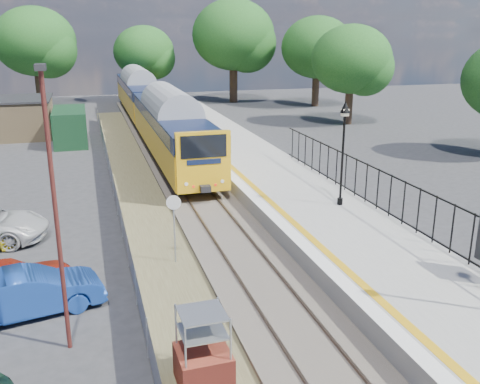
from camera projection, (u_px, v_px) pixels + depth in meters
name	position (u px, v px, depth m)	size (l,w,h in m)	color
ground	(272.00, 301.00, 17.20)	(120.00, 120.00, 0.00)	#2D2D30
track_bed	(197.00, 208.00, 25.94)	(5.90, 80.00, 0.29)	#473F38
platform	(300.00, 203.00, 25.54)	(5.00, 70.00, 0.90)	gray
platform_edge	(259.00, 197.00, 24.86)	(0.90, 70.00, 0.01)	silver
victorian_lamp_north	(344.00, 129.00, 22.87)	(0.44, 0.44, 4.60)	black
palisade_fence	(415.00, 208.00, 20.46)	(0.12, 26.00, 2.00)	black
wire_fence	(115.00, 191.00, 26.93)	(0.06, 52.00, 1.20)	#999EA3
outbuilding	(13.00, 119.00, 42.53)	(10.80, 10.10, 3.12)	#947A53
tree_line	(149.00, 48.00, 54.24)	(56.80, 43.80, 11.88)	#332319
train	(151.00, 105.00, 44.52)	(2.82, 40.83, 3.51)	gold
brick_plinth	(203.00, 351.00, 12.86)	(1.31, 1.31, 2.04)	maroon
speed_sign	(174.00, 218.00, 19.46)	(0.53, 0.17, 2.68)	#999EA3
carpark_lamp	(54.00, 198.00, 13.47)	(0.25, 0.50, 7.61)	#4E1E1A
car_red	(6.00, 281.00, 16.98)	(1.71, 4.25, 1.45)	#A1220E
car_blue	(30.00, 292.00, 16.26)	(1.52, 4.35, 1.43)	navy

